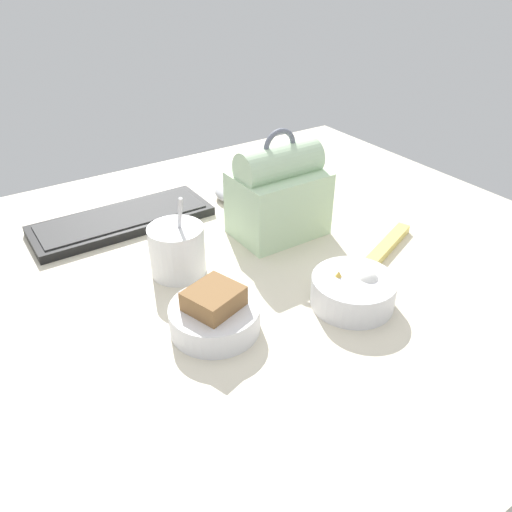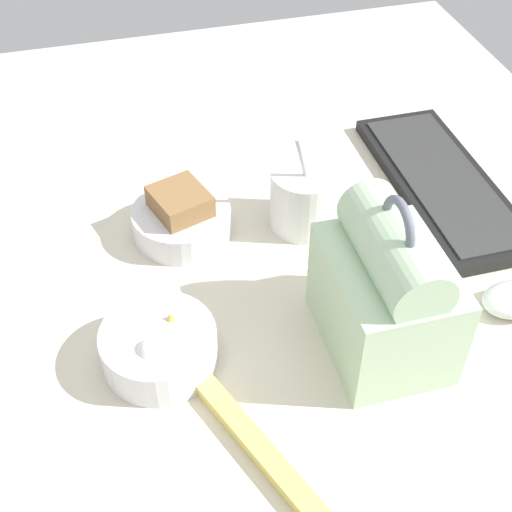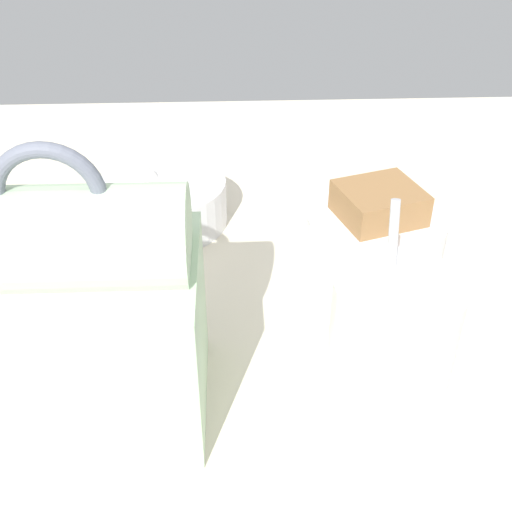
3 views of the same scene
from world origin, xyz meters
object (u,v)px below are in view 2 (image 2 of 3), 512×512
lunch_bag (386,292)px  soup_cup (305,197)px  keyboard (442,183)px  chopstick_case (260,449)px  bento_bowl_sandwich (182,218)px  bento_bowl_snacks (160,346)px

lunch_bag → soup_cup: bearing=-174.9°
keyboard → chopstick_case: (36.51, -38.64, -0.22)cm
bento_bowl_sandwich → bento_bowl_snacks: bearing=-17.2°
lunch_bag → soup_cup: size_ratio=1.43×
soup_cup → bento_bowl_sandwich: (-2.24, -17.16, -2.02)cm
lunch_bag → chopstick_case: 22.59cm
soup_cup → bento_bowl_snacks: bearing=-50.8°
soup_cup → bento_bowl_sandwich: size_ratio=1.10×
soup_cup → chopstick_case: (34.48, -15.91, -3.97)cm
keyboard → lunch_bag: bearing=-39.3°
bento_bowl_sandwich → soup_cup: bearing=82.6°
keyboard → soup_cup: 23.12cm
lunch_bag → chopstick_case: size_ratio=0.98×
keyboard → chopstick_case: size_ratio=1.65×
keyboard → soup_cup: (2.04, -22.72, 3.75)cm
lunch_bag → soup_cup: lunch_bag is taller
bento_bowl_snacks → bento_bowl_sandwich: bearing=162.8°
keyboard → bento_bowl_sandwich: (-0.20, -39.88, 1.73)cm
soup_cup → chopstick_case: 38.18cm
keyboard → bento_bowl_sandwich: size_ratio=2.66×
keyboard → soup_cup: size_ratio=2.41×
keyboard → lunch_bag: (25.19, -20.65, 7.46)cm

